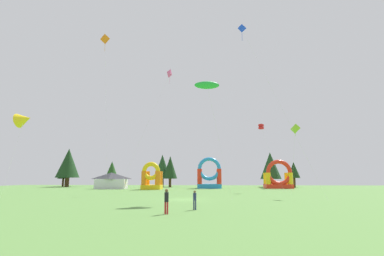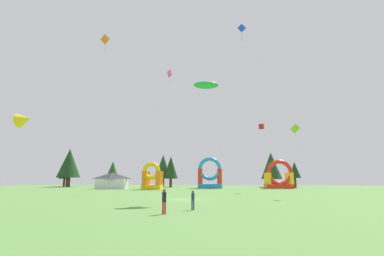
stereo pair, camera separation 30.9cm
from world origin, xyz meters
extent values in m
plane|color=#5B8C42|center=(0.00, 0.00, 0.00)|extent=(120.00, 120.00, 0.00)
pyramid|color=#EA599E|center=(-4.32, 16.88, 22.21)|extent=(1.04, 1.35, 1.25)
cylinder|color=#EA599E|center=(-4.40, 16.93, 21.26)|extent=(0.04, 0.04, 1.95)
cylinder|color=silver|center=(-8.64, 15.54, 11.12)|extent=(8.49, 2.79, 22.24)
pyramid|color=#8CD826|center=(15.06, 5.16, 9.40)|extent=(1.08, 1.07, 1.11)
cylinder|color=#8CD826|center=(15.12, 5.22, 8.87)|extent=(0.04, 0.04, 1.00)
cylinder|color=silver|center=(15.09, 6.99, 4.69)|extent=(0.07, 3.56, 9.38)
cube|color=red|center=(13.08, 19.70, 12.00)|extent=(1.04, 1.04, 0.43)
cube|color=red|center=(13.08, 19.70, 12.52)|extent=(1.04, 1.04, 0.43)
cylinder|color=silver|center=(14.53, 18.09, 6.13)|extent=(2.94, 3.25, 12.26)
ellipsoid|color=green|center=(2.73, -1.12, 13.99)|extent=(3.60, 2.54, 1.39)
cylinder|color=silver|center=(4.17, -0.51, 6.99)|extent=(2.91, 1.22, 13.99)
cone|color=yellow|center=(-21.73, 0.77, 10.28)|extent=(2.19, 2.01, 2.28)
cylinder|color=silver|center=(-21.77, -0.69, 5.14)|extent=(0.10, 2.94, 10.28)
pyramid|color=orange|center=(-14.29, 8.75, 25.46)|extent=(1.25, 0.49, 1.24)
cylinder|color=orange|center=(-14.30, 8.66, 24.40)|extent=(0.04, 0.04, 2.08)
cylinder|color=silver|center=(-12.97, 7.17, 12.72)|extent=(2.67, 3.00, 25.45)
pyramid|color=blue|center=(8.44, 8.07, 26.34)|extent=(1.03, 0.27, 1.03)
cylinder|color=blue|center=(8.44, 7.99, 25.27)|extent=(0.04, 0.04, 2.13)
cylinder|color=silver|center=(12.66, 4.04, 13.17)|extent=(8.45, 7.92, 26.34)
cylinder|color=#B21E26|center=(-0.43, -13.87, 0.44)|extent=(0.16, 0.16, 0.89)
cylinder|color=#B21E26|center=(-0.26, -13.92, 0.44)|extent=(0.16, 0.16, 0.89)
cylinder|color=black|center=(-0.34, -13.89, 1.24)|extent=(0.40, 0.40, 0.70)
sphere|color=brown|center=(-0.34, -13.89, 1.71)|extent=(0.24, 0.24, 0.24)
cylinder|color=navy|center=(1.55, -11.00, 0.38)|extent=(0.13, 0.13, 0.77)
cylinder|color=navy|center=(1.70, -11.03, 0.38)|extent=(0.13, 0.13, 0.77)
cylinder|color=navy|center=(1.63, -11.01, 1.07)|extent=(0.33, 0.33, 0.61)
sphere|color=brown|center=(1.63, -11.01, 1.48)|extent=(0.21, 0.21, 0.21)
cube|color=yellow|center=(-9.50, 28.04, 0.48)|extent=(4.12, 4.42, 0.97)
cylinder|color=orange|center=(-10.99, 26.41, 2.45)|extent=(1.15, 1.15, 2.96)
cylinder|color=orange|center=(-8.02, 26.41, 2.45)|extent=(1.15, 1.15, 2.96)
cylinder|color=orange|center=(-10.99, 29.68, 2.45)|extent=(1.15, 1.15, 2.96)
cylinder|color=orange|center=(-8.02, 29.68, 2.45)|extent=(1.15, 1.15, 2.96)
torus|color=yellow|center=(-9.50, 26.41, 3.93)|extent=(3.89, 0.92, 3.89)
cube|color=red|center=(19.39, 35.13, 0.49)|extent=(6.27, 4.19, 0.97)
cylinder|color=yellow|center=(16.85, 33.62, 2.32)|extent=(1.17, 1.17, 2.70)
cylinder|color=yellow|center=(21.94, 33.62, 2.32)|extent=(1.17, 1.17, 2.70)
cylinder|color=yellow|center=(16.85, 36.64, 2.32)|extent=(1.17, 1.17, 2.70)
cylinder|color=yellow|center=(21.94, 36.64, 2.32)|extent=(1.17, 1.17, 2.70)
torus|color=red|center=(19.39, 33.62, 3.67)|extent=(6.04, 0.94, 6.04)
cube|color=#268CD8|center=(3.07, 34.56, 0.51)|extent=(5.69, 3.75, 1.01)
cylinder|color=red|center=(0.75, 33.21, 2.78)|extent=(1.05, 1.05, 3.55)
cylinder|color=red|center=(5.38, 33.21, 2.78)|extent=(1.05, 1.05, 3.55)
cylinder|color=red|center=(0.75, 35.91, 2.78)|extent=(1.05, 1.05, 3.55)
cylinder|color=red|center=(5.38, 35.91, 2.78)|extent=(1.05, 1.05, 3.55)
torus|color=#268CD8|center=(3.07, 33.21, 4.56)|extent=(5.48, 0.84, 5.48)
cube|color=silver|center=(-19.27, 29.88, 1.11)|extent=(6.82, 3.09, 2.21)
pyramid|color=#3F3F47|center=(-19.27, 29.88, 2.94)|extent=(6.82, 3.09, 1.45)
cylinder|color=#4C331E|center=(-37.86, 44.30, 1.10)|extent=(0.56, 0.56, 2.19)
cone|color=#234C1E|center=(-37.86, 44.30, 4.49)|extent=(3.09, 3.09, 4.60)
cylinder|color=#4C331E|center=(-35.69, 42.17, 1.24)|extent=(1.13, 1.13, 2.48)
cone|color=#193819|center=(-35.69, 42.17, 6.44)|extent=(6.26, 6.26, 7.92)
cylinder|color=#4C331E|center=(-23.32, 42.03, 1.19)|extent=(0.61, 0.61, 2.39)
cone|color=#234C1E|center=(-23.32, 42.03, 4.62)|extent=(3.38, 3.38, 4.48)
cylinder|color=#4C331E|center=(-9.81, 43.93, 1.18)|extent=(0.80, 0.80, 2.35)
cone|color=#1E4221|center=(-9.81, 43.93, 5.57)|extent=(4.46, 4.46, 6.43)
cylinder|color=#4C331E|center=(-7.42, 42.21, 1.11)|extent=(0.70, 0.70, 2.22)
cone|color=#193819|center=(-7.42, 42.21, 5.22)|extent=(3.86, 3.86, 6.02)
cylinder|color=#4C331E|center=(19.70, 44.14, 1.06)|extent=(1.00, 1.00, 2.13)
cone|color=#1E4221|center=(19.70, 44.14, 5.71)|extent=(5.56, 5.56, 7.17)
cylinder|color=#4C331E|center=(24.77, 40.36, 1.20)|extent=(0.54, 0.54, 2.41)
cone|color=#193819|center=(24.77, 40.36, 4.43)|extent=(3.02, 3.02, 4.05)
camera|label=1|loc=(2.75, -35.70, 2.72)|focal=26.99mm
camera|label=2|loc=(3.06, -35.68, 2.72)|focal=26.99mm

